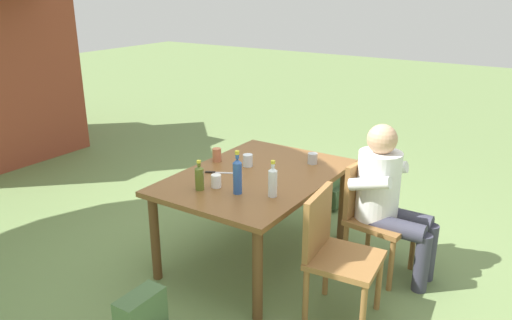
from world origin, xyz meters
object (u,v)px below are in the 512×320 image
object	(u,v)px
cup_terracotta	(217,155)
chair_near_right	(372,211)
chair_near_left	(334,249)
bottle_clear	(273,181)
person_in_white_shirt	(388,194)
bottle_olive	(199,177)
dining_table	(256,184)
cup_white	(216,181)
bottle_blue	(237,175)
backpack_by_near_side	(329,188)
cup_steel	(313,158)
cup_glass	(248,160)
table_knife	(218,173)

from	to	relation	value
cup_terracotta	chair_near_right	bearing A→B (deg)	-78.17
chair_near_right	chair_near_left	bearing A→B (deg)	179.98
chair_near_left	bottle_clear	distance (m)	0.62
person_in_white_shirt	cup_terracotta	world-z (taller)	person_in_white_shirt
person_in_white_shirt	bottle_olive	world-z (taller)	person_in_white_shirt
chair_near_left	dining_table	bearing A→B (deg)	67.31
dining_table	bottle_clear	xyz separation A→B (m)	(-0.29, -0.33, 0.20)
bottle_clear	cup_white	bearing A→B (deg)	100.73
bottle_blue	backpack_by_near_side	bearing A→B (deg)	0.55
chair_near_left	cup_steel	bearing A→B (deg)	35.51
cup_glass	cup_white	xyz separation A→B (m)	(-0.50, -0.06, -0.00)
cup_glass	bottle_clear	bearing A→B (deg)	-130.33
person_in_white_shirt	bottle_olive	distance (m)	1.39
cup_glass	cup_terracotta	bearing A→B (deg)	98.26
cup_glass	backpack_by_near_side	world-z (taller)	cup_glass
dining_table	backpack_by_near_side	world-z (taller)	dining_table
chair_near_left	cup_white	world-z (taller)	chair_near_left
cup_terracotta	cup_white	size ratio (longest dim) A/B	1.16
chair_near_right	cup_steel	size ratio (longest dim) A/B	9.79
bottle_olive	backpack_by_near_side	distance (m)	1.81
cup_terracotta	cup_white	xyz separation A→B (m)	(-0.46, -0.34, -0.01)
chair_near_left	bottle_clear	bearing A→B (deg)	83.48
dining_table	cup_steel	xyz separation A→B (m)	(0.47, -0.25, 0.13)
person_in_white_shirt	chair_near_right	bearing A→B (deg)	84.95
chair_near_left	cup_terracotta	xyz separation A→B (m)	(0.43, 1.28, 0.29)
bottle_blue	cup_terracotta	size ratio (longest dim) A/B	2.87
person_in_white_shirt	cup_glass	distance (m)	1.13
cup_steel	bottle_clear	bearing A→B (deg)	-174.26
bottle_blue	bottle_olive	xyz separation A→B (m)	(-0.10, 0.27, -0.04)
bottle_blue	bottle_olive	size ratio (longest dim) A/B	1.42
bottle_blue	cup_steel	size ratio (longest dim) A/B	3.57
person_in_white_shirt	cup_terracotta	xyz separation A→B (m)	(-0.26, 1.39, 0.12)
cup_white	table_knife	bearing A→B (deg)	34.99
cup_terracotta	cup_glass	size ratio (longest dim) A/B	1.12
cup_steel	cup_glass	xyz separation A→B (m)	(-0.34, 0.41, 0.00)
bottle_blue	cup_glass	distance (m)	0.57
backpack_by_near_side	chair_near_right	bearing A→B (deg)	-138.58
chair_near_left	cup_steel	distance (m)	1.04
cup_white	table_knife	distance (m)	0.29
dining_table	cup_white	bearing A→B (deg)	164.59
cup_steel	backpack_by_near_side	xyz separation A→B (m)	(0.74, 0.17, -0.57)
dining_table	person_in_white_shirt	distance (m)	1.00
dining_table	backpack_by_near_side	bearing A→B (deg)	-3.68
cup_white	chair_near_left	bearing A→B (deg)	-88.55
cup_glass	table_knife	xyz separation A→B (m)	(-0.26, 0.11, -0.05)
dining_table	bottle_clear	size ratio (longest dim) A/B	5.74
chair_near_right	cup_glass	distance (m)	1.06
chair_near_left	cup_white	size ratio (longest dim) A/B	9.09
cup_glass	dining_table	bearing A→B (deg)	-127.66
chair_near_left	bottle_olive	distance (m)	1.07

